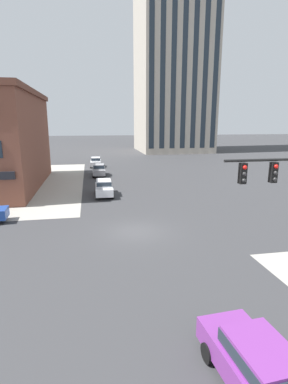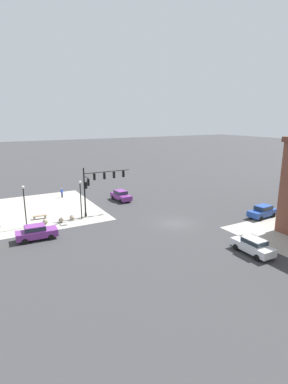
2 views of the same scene
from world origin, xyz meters
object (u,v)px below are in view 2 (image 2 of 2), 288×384
bollard_sphere_curb_c (45,222)px  bench_near_signal (40,217)px  traffic_signal_main (96,183)px  bollard_sphere_curb_b (61,220)px  bollard_sphere_curb_a (72,218)px  pedestrian_near_bench (62,192)px  street_lamp_mid_sidewalk (24,201)px  car_main_northbound_near (263,211)px  car_cross_westbound (253,245)px  street_lamp_corner_near (81,195)px  car_main_northbound_far (36,232)px  car_main_southbound_near (121,195)px

bollard_sphere_curb_c → bench_near_signal: (0.24, -2.40, -0.00)m
traffic_signal_main → bollard_sphere_curb_b: size_ratio=10.48×
bollard_sphere_curb_a → pedestrian_near_bench: (-1.77, -12.20, 0.65)m
bench_near_signal → street_lamp_mid_sidewalk: size_ratio=0.35×
bollard_sphere_curb_b → car_main_northbound_near: size_ratio=0.14×
street_lamp_mid_sidewalk → car_cross_westbound: bearing=134.6°
traffic_signal_main → car_main_northbound_near: (-19.30, 11.87, -3.62)m
bollard_sphere_curb_a → street_lamp_mid_sidewalk: (5.70, 0.01, 3.01)m
bench_near_signal → street_lamp_corner_near: (-4.90, 2.89, 2.98)m
pedestrian_near_bench → car_main_northbound_near: pedestrian_near_bench is taller
bollard_sphere_curb_c → street_lamp_mid_sidewalk: (2.26, 0.13, 3.01)m
bench_near_signal → pedestrian_near_bench: bearing=-119.4°
bollard_sphere_curb_c → bench_near_signal: bearing=-84.2°
bollard_sphere_curb_c → car_main_northbound_near: 28.94m
bollard_sphere_curb_c → car_cross_westbound: size_ratio=0.15×
bollard_sphere_curb_b → pedestrian_near_bench: pedestrian_near_bench is taller
pedestrian_near_bench → car_main_northbound_far: size_ratio=0.38×
car_main_northbound_far → bollard_sphere_curb_c: bearing=-111.6°
bollard_sphere_curb_a → bench_near_signal: bearing=-34.3°
bollard_sphere_curb_a → pedestrian_near_bench: bearing=-98.3°
traffic_signal_main → pedestrian_near_bench: traffic_signal_main is taller
street_lamp_mid_sidewalk → street_lamp_corner_near: bearing=177.0°
car_main_southbound_near → car_main_northbound_far: bearing=34.2°
bollard_sphere_curb_a → car_main_southbound_near: car_main_southbound_near is taller
traffic_signal_main → pedestrian_near_bench: size_ratio=4.02×
bench_near_signal → street_lamp_corner_near: street_lamp_corner_near is taller
bollard_sphere_curb_a → street_lamp_corner_near: (-1.21, 0.38, 2.98)m
bench_near_signal → car_main_northbound_far: (1.64, 7.16, 0.59)m
bollard_sphere_curb_a → car_cross_westbound: 22.88m
car_main_northbound_near → car_cross_westbound: (10.11, 7.24, 0.00)m
traffic_signal_main → car_main_southbound_near: traffic_signal_main is taller
bollard_sphere_curb_b → car_main_southbound_near: car_main_southbound_near is taller
car_main_southbound_near → street_lamp_corner_near: bearing=35.1°
bollard_sphere_curb_b → car_main_northbound_far: (3.82, 4.37, 0.59)m
car_main_northbound_far → car_main_southbound_near: size_ratio=0.99×
car_main_northbound_far → car_cross_westbound: 23.13m
bollard_sphere_curb_c → bench_near_signal: 2.41m
street_lamp_mid_sidewalk → car_main_northbound_far: street_lamp_mid_sidewalk is taller
pedestrian_near_bench → car_main_southbound_near: 10.36m
street_lamp_corner_near → car_main_northbound_near: size_ratio=1.17×
car_main_northbound_far → street_lamp_mid_sidewalk: bearing=-85.3°
traffic_signal_main → bench_near_signal: 8.80m
pedestrian_near_bench → car_cross_westbound: (-11.12, 31.09, -0.06)m
car_main_northbound_near → street_lamp_mid_sidewalk: bearing=-22.1°
bollard_sphere_curb_a → car_main_northbound_near: bearing=153.1°
bollard_sphere_curb_a → bollard_sphere_curb_b: bearing=10.3°
traffic_signal_main → car_main_northbound_far: traffic_signal_main is taller
car_cross_westbound → pedestrian_near_bench: bearing=-70.3°
car_main_northbound_far → car_main_northbound_near: bearing=166.1°
car_main_southbound_near → car_cross_westbound: 24.74m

